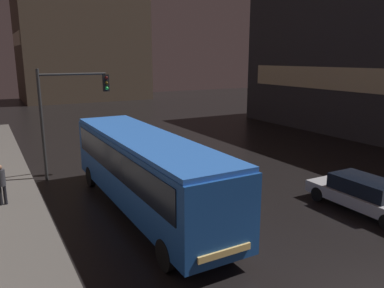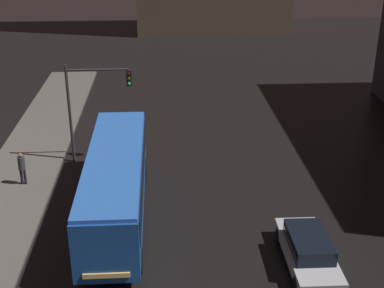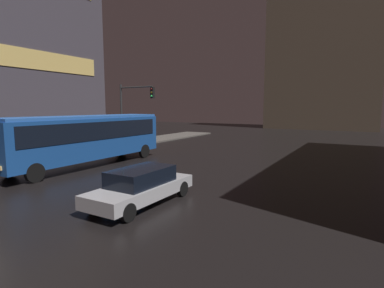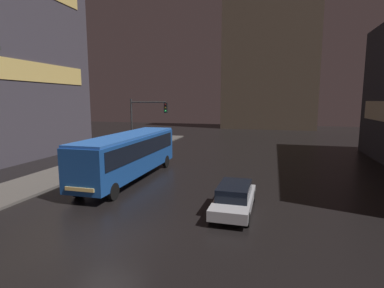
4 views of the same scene
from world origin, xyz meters
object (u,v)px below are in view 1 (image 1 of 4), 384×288
object	(u,v)px
bus_near	(145,166)
car_taxi	(364,194)
pedestrian_near	(1,181)
traffic_light_main	(67,104)

from	to	relation	value
bus_near	car_taxi	bearing A→B (deg)	151.71
pedestrian_near	traffic_light_main	size ratio (longest dim) A/B	0.31
bus_near	car_taxi	size ratio (longest dim) A/B	2.41
bus_near	car_taxi	xyz separation A→B (m)	(7.99, -4.28, -1.26)
pedestrian_near	traffic_light_main	xyz separation A→B (m)	(3.49, 3.00, 2.74)
car_taxi	pedestrian_near	world-z (taller)	pedestrian_near
bus_near	pedestrian_near	distance (m)	6.21
car_taxi	pedestrian_near	bearing A→B (deg)	-29.77
pedestrian_near	bus_near	bearing A→B (deg)	56.19
car_taxi	bus_near	bearing A→B (deg)	-27.64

